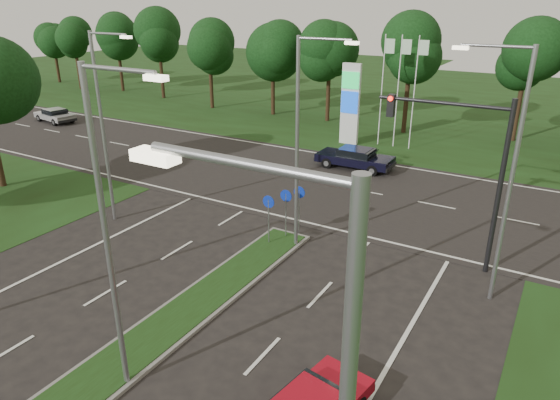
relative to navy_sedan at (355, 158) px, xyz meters
The scene contains 12 objects.
verge_far 27.34m from the navy_sedan, 87.35° to the left, with size 160.00×50.00×0.02m, color black.
cross_road 3.97m from the navy_sedan, 71.15° to the right, with size 160.00×12.00×0.02m, color black.
streetlight_median_near 22.25m from the navy_sedan, 84.05° to the right, with size 2.53×0.22×9.00m.
streetlight_median_far 12.69m from the navy_sedan, 79.05° to the right, with size 2.53×0.22×9.00m.
streetlight_left_far 16.01m from the navy_sedan, 117.19° to the right, with size 2.53×0.22×9.00m.
streetlight_right_far 16.04m from the navy_sedan, 49.30° to the right, with size 2.53×0.22×9.00m.
traffic_signal 13.46m from the navy_sedan, 48.94° to the right, with size 5.10×0.42×7.00m.
median_signs 11.41m from the navy_sedan, 83.62° to the right, with size 1.16×1.76×2.38m.
gas_pylon 6.41m from the navy_sedan, 115.27° to the left, with size 5.80×1.26×8.00m.
treeline_far 13.74m from the navy_sedan, 83.64° to the left, with size 6.00×6.00×9.90m.
navy_sedan is the anchor object (origin of this frame).
far_car_a 28.30m from the navy_sedan, behind, with size 4.42×2.40×1.21m.
Camera 1 is at (10.33, -1.50, 10.26)m, focal length 32.00 mm.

